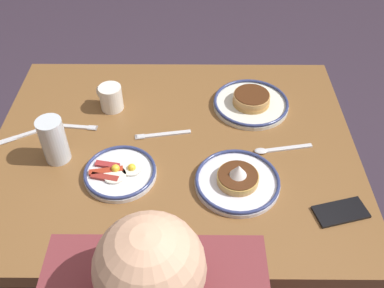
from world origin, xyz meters
name	(u,v)px	position (x,y,z in m)	size (l,w,h in m)	color
ground_plane	(179,266)	(0.00, 0.00, 0.00)	(6.00, 6.00, 0.00)	#362A39
dining_table	(174,165)	(0.00, 0.00, 0.65)	(1.16, 0.92, 0.74)	brown
plate_near_main	(251,102)	(-0.26, -0.20, 0.76)	(0.26, 0.26, 0.05)	silver
plate_center_pancakes	(120,172)	(0.15, 0.13, 0.75)	(0.21, 0.21, 0.04)	white
plate_far_companion	(237,180)	(-0.19, 0.16, 0.76)	(0.25, 0.25, 0.08)	white
coffee_mug	(110,97)	(0.22, -0.19, 0.79)	(0.10, 0.08, 0.09)	white
drinking_glass	(54,142)	(0.35, 0.06, 0.81)	(0.08, 0.08, 0.15)	silver
cell_phone	(341,212)	(-0.47, 0.26, 0.74)	(0.14, 0.07, 0.01)	black
fork_near	(69,126)	(0.35, -0.09, 0.74)	(0.20, 0.04, 0.01)	silver
fork_far	(163,134)	(0.04, -0.05, 0.74)	(0.18, 0.05, 0.01)	silver
butter_knife	(22,136)	(0.50, -0.04, 0.74)	(0.20, 0.12, 0.01)	silver
tea_spoon	(275,150)	(-0.32, 0.02, 0.74)	(0.19, 0.05, 0.01)	silver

